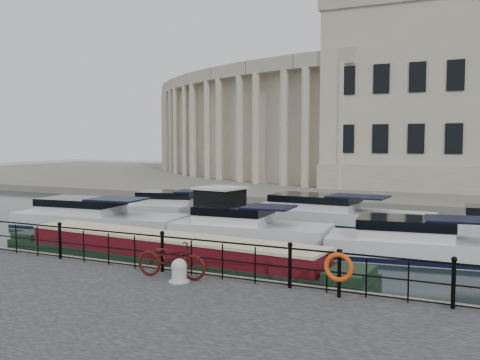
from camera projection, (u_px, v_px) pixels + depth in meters
name	position (u px, v px, depth m)	size (l,w,h in m)	color
ground_plane	(201.00, 273.00, 17.85)	(160.00, 160.00, 0.00)	black
far_bank	(397.00, 182.00, 52.88)	(120.00, 42.00, 0.55)	#6B665B
railing	(162.00, 250.00, 15.74)	(24.14, 0.14, 1.22)	black
civic_building	(380.00, 112.00, 48.95)	(53.55, 31.84, 16.85)	#ADA38C
bicycle	(171.00, 258.00, 15.03)	(0.75, 2.14, 1.12)	#40110B
mooring_bollard	(179.00, 271.00, 14.61)	(0.58, 0.58, 0.65)	#B6B6B2
life_ring_post	(339.00, 268.00, 13.09)	(0.74, 0.20, 1.20)	black
narrowboat	(167.00, 259.00, 18.32)	(14.35, 2.88, 1.53)	black
harbour_hut	(220.00, 210.00, 26.75)	(3.19, 2.79, 2.18)	#6B665B
cabin_cruisers	(279.00, 225.00, 25.52)	(26.78, 10.15, 1.99)	silver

